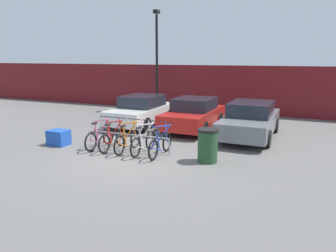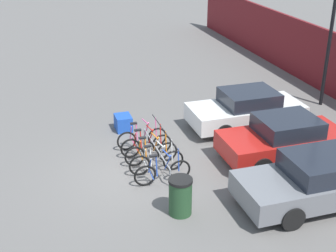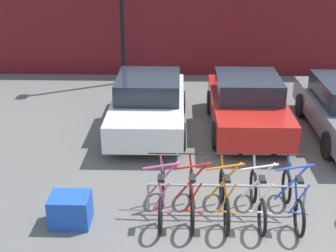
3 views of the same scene
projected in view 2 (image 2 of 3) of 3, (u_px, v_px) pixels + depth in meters
The scene contains 13 objects.
ground_plane at pixel (139, 173), 14.15m from camera, with size 120.00×120.00×0.00m, color #605E5B.
bike_rack at pixel (156, 150), 14.49m from camera, with size 2.89×0.04×0.57m.
bicycle_pink at pixel (142, 138), 15.50m from camera, with size 0.68×1.71×1.05m.
bicycle_red at pixel (146, 145), 15.03m from camera, with size 0.68×1.71×1.05m.
bicycle_orange at pixel (151, 153), 14.53m from camera, with size 0.68×1.71×1.05m.
bicycle_white at pixel (157, 161), 14.01m from camera, with size 0.68×1.71×1.05m.
bicycle_blue at pixel (163, 171), 13.47m from camera, with size 0.68×1.71×1.05m.
car_white at pixel (246, 110), 16.90m from camera, with size 1.91×4.12×1.40m.
car_red at pixel (284, 139), 14.72m from camera, with size 1.91×3.99×1.40m.
car_grey at pixel (321, 180), 12.45m from camera, with size 1.91×4.49×1.40m.
lamp_post at pixel (332, 27), 17.89m from camera, with size 0.24×0.44×5.70m.
trash_bin at pixel (180, 196), 12.03m from camera, with size 0.63×0.63×1.03m.
cargo_crate at pixel (123, 123), 16.85m from camera, with size 0.70×0.56×0.55m, color blue.
Camera 2 is at (11.99, -2.84, 7.15)m, focal length 50.00 mm.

